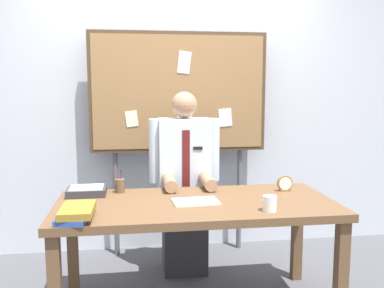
{
  "coord_description": "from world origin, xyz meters",
  "views": [
    {
      "loc": [
        -0.4,
        -2.62,
        1.48
      ],
      "look_at": [
        0.0,
        0.19,
        1.09
      ],
      "focal_mm": 39.54,
      "sensor_mm": 36.0,
      "label": 1
    }
  ],
  "objects_px": {
    "book_stack": "(76,213)",
    "paper_tray": "(87,191)",
    "coffee_mug": "(270,203)",
    "pen_holder": "(120,186)",
    "open_notebook": "(196,202)",
    "desk_clock": "(285,184)",
    "person": "(185,190)",
    "desk": "(196,214)",
    "bulletin_board": "(179,95)"
  },
  "relations": [
    {
      "from": "book_stack",
      "to": "paper_tray",
      "type": "relative_size",
      "value": 1.19
    },
    {
      "from": "book_stack",
      "to": "coffee_mug",
      "type": "relative_size",
      "value": 3.3
    },
    {
      "from": "pen_holder",
      "to": "open_notebook",
      "type": "bearing_deg",
      "value": -34.26
    },
    {
      "from": "book_stack",
      "to": "coffee_mug",
      "type": "height_order",
      "value": "coffee_mug"
    },
    {
      "from": "open_notebook",
      "to": "coffee_mug",
      "type": "relative_size",
      "value": 3.09
    },
    {
      "from": "desk_clock",
      "to": "open_notebook",
      "type": "bearing_deg",
      "value": -162.98
    },
    {
      "from": "open_notebook",
      "to": "coffee_mug",
      "type": "xyz_separation_m",
      "value": [
        0.41,
        -0.25,
        0.04
      ]
    },
    {
      "from": "open_notebook",
      "to": "paper_tray",
      "type": "height_order",
      "value": "paper_tray"
    },
    {
      "from": "person",
      "to": "coffee_mug",
      "type": "bearing_deg",
      "value": -65.26
    },
    {
      "from": "open_notebook",
      "to": "person",
      "type": "bearing_deg",
      "value": 89.53
    },
    {
      "from": "desk",
      "to": "desk_clock",
      "type": "relative_size",
      "value": 16.01
    },
    {
      "from": "desk_clock",
      "to": "coffee_mug",
      "type": "xyz_separation_m",
      "value": [
        -0.26,
        -0.45,
        -0.0
      ]
    },
    {
      "from": "book_stack",
      "to": "paper_tray",
      "type": "height_order",
      "value": "book_stack"
    },
    {
      "from": "bulletin_board",
      "to": "coffee_mug",
      "type": "relative_size",
      "value": 20.7
    },
    {
      "from": "person",
      "to": "paper_tray",
      "type": "bearing_deg",
      "value": -154.57
    },
    {
      "from": "open_notebook",
      "to": "pen_holder",
      "type": "height_order",
      "value": "pen_holder"
    },
    {
      "from": "book_stack",
      "to": "coffee_mug",
      "type": "distance_m",
      "value": 1.12
    },
    {
      "from": "desk_clock",
      "to": "paper_tray",
      "type": "height_order",
      "value": "desk_clock"
    },
    {
      "from": "desk",
      "to": "pen_holder",
      "type": "distance_m",
      "value": 0.6
    },
    {
      "from": "person",
      "to": "coffee_mug",
      "type": "xyz_separation_m",
      "value": [
        0.4,
        -0.87,
        0.12
      ]
    },
    {
      "from": "book_stack",
      "to": "paper_tray",
      "type": "distance_m",
      "value": 0.53
    },
    {
      "from": "person",
      "to": "open_notebook",
      "type": "xyz_separation_m",
      "value": [
        -0.01,
        -0.63,
        0.08
      ]
    },
    {
      "from": "desk",
      "to": "bulletin_board",
      "type": "distance_m",
      "value": 1.24
    },
    {
      "from": "open_notebook",
      "to": "paper_tray",
      "type": "distance_m",
      "value": 0.77
    },
    {
      "from": "book_stack",
      "to": "open_notebook",
      "type": "bearing_deg",
      "value": 18.99
    },
    {
      "from": "bulletin_board",
      "to": "open_notebook",
      "type": "relative_size",
      "value": 6.69
    },
    {
      "from": "desk",
      "to": "paper_tray",
      "type": "xyz_separation_m",
      "value": [
        -0.71,
        0.27,
        0.11
      ]
    },
    {
      "from": "pen_holder",
      "to": "desk_clock",
      "type": "bearing_deg",
      "value": -6.26
    },
    {
      "from": "book_stack",
      "to": "person",
      "type": "bearing_deg",
      "value": 50.6
    },
    {
      "from": "book_stack",
      "to": "bulletin_board",
      "type": "bearing_deg",
      "value": 60.28
    },
    {
      "from": "desk",
      "to": "book_stack",
      "type": "xyz_separation_m",
      "value": [
        -0.72,
        -0.26,
        0.12
      ]
    },
    {
      "from": "book_stack",
      "to": "paper_tray",
      "type": "xyz_separation_m",
      "value": [
        0.0,
        0.53,
        -0.01
      ]
    },
    {
      "from": "desk_clock",
      "to": "paper_tray",
      "type": "relative_size",
      "value": 0.43
    },
    {
      "from": "bulletin_board",
      "to": "desk_clock",
      "type": "relative_size",
      "value": 17.31
    },
    {
      "from": "paper_tray",
      "to": "coffee_mug",
      "type": "bearing_deg",
      "value": -25.57
    },
    {
      "from": "bulletin_board",
      "to": "open_notebook",
      "type": "distance_m",
      "value": 1.2
    },
    {
      "from": "person",
      "to": "coffee_mug",
      "type": "relative_size",
      "value": 15.38
    },
    {
      "from": "person",
      "to": "desk_clock",
      "type": "bearing_deg",
      "value": -32.46
    },
    {
      "from": "person",
      "to": "bulletin_board",
      "type": "bearing_deg",
      "value": 89.99
    },
    {
      "from": "book_stack",
      "to": "open_notebook",
      "type": "xyz_separation_m",
      "value": [
        0.71,
        0.24,
        -0.03
      ]
    },
    {
      "from": "book_stack",
      "to": "pen_holder",
      "type": "height_order",
      "value": "pen_holder"
    },
    {
      "from": "person",
      "to": "bulletin_board",
      "type": "xyz_separation_m",
      "value": [
        0.0,
        0.38,
        0.73
      ]
    },
    {
      "from": "person",
      "to": "desk_clock",
      "type": "height_order",
      "value": "person"
    },
    {
      "from": "bulletin_board",
      "to": "paper_tray",
      "type": "distance_m",
      "value": 1.2
    },
    {
      "from": "coffee_mug",
      "to": "pen_holder",
      "type": "bearing_deg",
      "value": 147.1
    },
    {
      "from": "coffee_mug",
      "to": "pen_holder",
      "type": "xyz_separation_m",
      "value": [
        -0.9,
        0.58,
        0.0
      ]
    },
    {
      "from": "open_notebook",
      "to": "desk_clock",
      "type": "height_order",
      "value": "desk_clock"
    },
    {
      "from": "desk_clock",
      "to": "coffee_mug",
      "type": "height_order",
      "value": "desk_clock"
    },
    {
      "from": "bulletin_board",
      "to": "book_stack",
      "type": "distance_m",
      "value": 1.57
    },
    {
      "from": "desk",
      "to": "paper_tray",
      "type": "bearing_deg",
      "value": 159.48
    }
  ]
}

